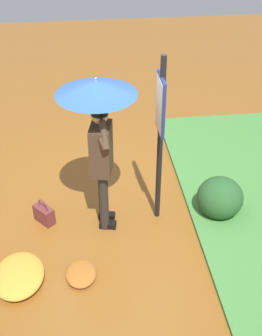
% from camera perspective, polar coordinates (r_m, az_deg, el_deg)
% --- Properties ---
extents(ground_plane, '(18.00, 18.00, 0.00)m').
position_cam_1_polar(ground_plane, '(6.19, -2.91, -5.86)').
color(ground_plane, brown).
extents(person_with_umbrella, '(0.96, 0.96, 2.04)m').
position_cam_1_polar(person_with_umbrella, '(5.21, -4.19, 6.33)').
color(person_with_umbrella, '#2D2823').
rests_on(person_with_umbrella, ground_plane).
extents(info_sign_post, '(0.44, 0.07, 2.30)m').
position_cam_1_polar(info_sign_post, '(5.33, 3.78, 5.71)').
color(info_sign_post, black).
rests_on(info_sign_post, ground_plane).
extents(handbag, '(0.32, 0.30, 0.37)m').
position_cam_1_polar(handbag, '(6.09, -11.12, -5.85)').
color(handbag, brown).
rests_on(handbag, ground_plane).
extents(shrub_cluster, '(0.69, 0.63, 0.56)m').
position_cam_1_polar(shrub_cluster, '(6.16, 11.43, -3.66)').
color(shrub_cluster, '#285628').
rests_on(shrub_cluster, ground_plane).
extents(leaf_pile_near_person, '(0.74, 0.59, 0.16)m').
position_cam_1_polar(leaf_pile_near_person, '(5.44, -14.27, -13.26)').
color(leaf_pile_near_person, gold).
rests_on(leaf_pile_near_person, ground_plane).
extents(leaf_pile_by_bench, '(0.45, 0.36, 0.10)m').
position_cam_1_polar(leaf_pile_by_bench, '(5.38, -6.47, -13.32)').
color(leaf_pile_by_bench, '#A86023').
rests_on(leaf_pile_by_bench, ground_plane).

